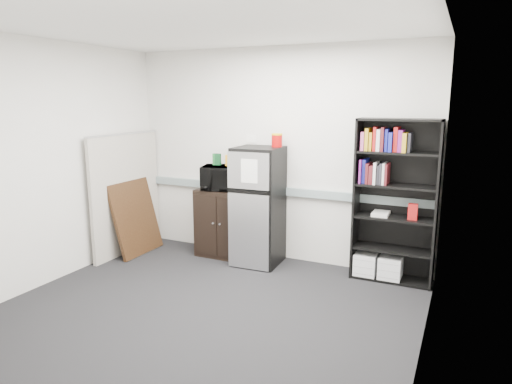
% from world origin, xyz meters
% --- Properties ---
extents(floor, '(4.00, 4.00, 0.00)m').
position_xyz_m(floor, '(0.00, 0.00, 0.00)').
color(floor, black).
rests_on(floor, ground).
extents(wall_back, '(4.00, 0.02, 2.70)m').
position_xyz_m(wall_back, '(0.00, 1.75, 1.35)').
color(wall_back, silver).
rests_on(wall_back, floor).
extents(wall_right, '(0.02, 3.50, 2.70)m').
position_xyz_m(wall_right, '(2.00, 0.00, 1.35)').
color(wall_right, silver).
rests_on(wall_right, floor).
extents(wall_left, '(0.02, 3.50, 2.70)m').
position_xyz_m(wall_left, '(-2.00, 0.00, 1.35)').
color(wall_left, silver).
rests_on(wall_left, floor).
extents(ceiling, '(4.00, 3.50, 0.02)m').
position_xyz_m(ceiling, '(0.00, 0.00, 2.70)').
color(ceiling, white).
rests_on(ceiling, wall_back).
extents(electrical_raceway, '(3.92, 0.05, 0.10)m').
position_xyz_m(electrical_raceway, '(0.00, 1.72, 0.90)').
color(electrical_raceway, gray).
rests_on(electrical_raceway, wall_back).
extents(wall_note, '(0.14, 0.00, 0.10)m').
position_xyz_m(wall_note, '(-0.35, 1.74, 1.55)').
color(wall_note, white).
rests_on(wall_note, wall_back).
extents(bookshelf, '(0.90, 0.34, 1.85)m').
position_xyz_m(bookshelf, '(1.51, 1.57, 0.97)').
color(bookshelf, black).
rests_on(bookshelf, floor).
extents(cubicle_partition, '(0.06, 1.30, 1.62)m').
position_xyz_m(cubicle_partition, '(-1.90, 1.08, 0.81)').
color(cubicle_partition, '#9C968B').
rests_on(cubicle_partition, floor).
extents(cabinet, '(0.72, 0.48, 0.90)m').
position_xyz_m(cabinet, '(-0.62, 1.50, 0.45)').
color(cabinet, black).
rests_on(cabinet, floor).
extents(microwave, '(0.65, 0.52, 0.31)m').
position_xyz_m(microwave, '(-0.62, 1.48, 1.06)').
color(microwave, black).
rests_on(microwave, cabinet).
extents(snack_box_a, '(0.07, 0.06, 0.15)m').
position_xyz_m(snack_box_a, '(-0.76, 1.52, 1.29)').
color(snack_box_a, '#1B6128').
rests_on(snack_box_a, microwave).
extents(snack_box_b, '(0.07, 0.06, 0.15)m').
position_xyz_m(snack_box_b, '(-0.73, 1.52, 1.29)').
color(snack_box_b, '#0D3C1B').
rests_on(snack_box_b, microwave).
extents(snack_box_c, '(0.07, 0.05, 0.14)m').
position_xyz_m(snack_box_c, '(-0.57, 1.52, 1.28)').
color(snack_box_c, orange).
rests_on(snack_box_c, microwave).
extents(snack_bag, '(0.20, 0.15, 0.10)m').
position_xyz_m(snack_bag, '(-0.44, 1.47, 1.26)').
color(snack_bag, '#C16F13').
rests_on(snack_bag, microwave).
extents(refrigerator, '(0.58, 0.60, 1.48)m').
position_xyz_m(refrigerator, '(-0.10, 1.42, 0.74)').
color(refrigerator, black).
rests_on(refrigerator, floor).
extents(coffee_can, '(0.14, 0.14, 0.18)m').
position_xyz_m(coffee_can, '(0.09, 1.55, 1.57)').
color(coffee_can, '#A80807').
rests_on(coffee_can, refrigerator).
extents(framed_poster, '(0.29, 0.78, 0.98)m').
position_xyz_m(framed_poster, '(-1.77, 1.09, 0.50)').
color(framed_poster, black).
rests_on(framed_poster, floor).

